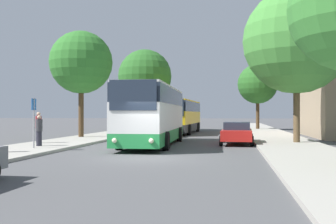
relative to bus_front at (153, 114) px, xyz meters
name	(u,v)px	position (x,y,z in m)	size (l,w,h in m)	color
ground_plane	(147,158)	(1.15, -6.94, -1.89)	(300.00, 300.00, 0.00)	#4C4C4F
sidewalk_right	(317,159)	(8.15, -6.94, -1.82)	(4.00, 120.00, 0.15)	#A39E93
bus_front	(153,114)	(0.00, 0.00, 0.00)	(3.05, 11.50, 3.55)	#238942
bus_middle	(181,116)	(-0.16, 14.86, -0.17)	(2.99, 11.81, 3.21)	#2D2D2D
parked_car_right_near	(237,133)	(5.08, 1.55, -1.15)	(2.13, 4.62, 1.40)	red
bus_stop_sign	(34,117)	(-5.39, -4.61, -0.12)	(0.08, 0.45, 2.62)	gray
pedestrian_waiting_far	(39,127)	(-6.86, -1.27, -0.78)	(0.36, 0.36, 1.88)	#23232D
pedestrian_walking_back	(39,130)	(-5.75, -3.35, -0.89)	(0.36, 0.36, 1.69)	#23232D
tree_left_near	(81,63)	(-6.74, 5.26, 3.99)	(4.84, 4.84, 8.17)	#47331E
tree_left_far	(145,76)	(-5.05, 20.30, 4.32)	(6.11, 6.11, 9.13)	#513D23
tree_right_mid	(258,84)	(7.80, 24.04, 3.56)	(4.70, 4.70, 7.67)	#47331E
tree_right_far	(296,41)	(8.76, 1.93, 4.60)	(6.64, 6.64, 9.68)	brown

